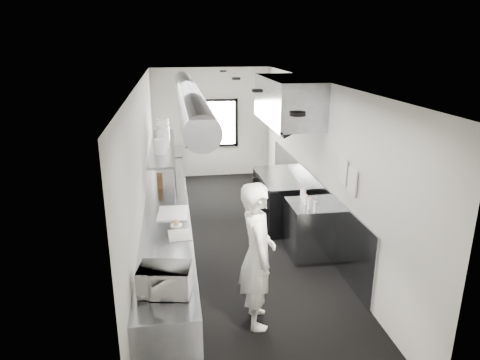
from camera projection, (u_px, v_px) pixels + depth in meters
name	position (u px, v px, depth m)	size (l,w,h in m)	color
floor	(234.00, 240.00, 7.79)	(3.00, 8.00, 0.01)	black
ceiling	(233.00, 82.00, 6.92)	(3.00, 8.00, 0.01)	beige
wall_back	(212.00, 123.00, 11.11)	(3.00, 0.02, 2.80)	beige
wall_front	(301.00, 298.00, 3.60)	(3.00, 0.02, 2.80)	beige
wall_left	(144.00, 170.00, 7.13)	(0.02, 8.00, 2.80)	beige
wall_right	(318.00, 162.00, 7.58)	(0.02, 8.00, 2.80)	beige
wall_cladding	(309.00, 201.00, 8.12)	(0.03, 5.50, 1.10)	gray
hvac_duct	(189.00, 96.00, 7.27)	(0.40, 0.40, 6.40)	#96989E
service_window	(212.00, 123.00, 11.08)	(1.36, 0.05, 1.25)	white
exhaust_hood	(287.00, 101.00, 7.87)	(0.81, 2.20, 0.88)	gray
prep_counter	(168.00, 233.00, 7.01)	(0.70, 6.00, 0.90)	gray
pass_shelf	(163.00, 147.00, 8.08)	(0.45, 3.00, 0.68)	gray
range	(281.00, 199.00, 8.46)	(0.88, 1.60, 0.94)	black
bottle_station	(308.00, 229.00, 7.16)	(0.65, 0.80, 0.90)	gray
far_work_table	(168.00, 169.00, 10.49)	(0.70, 1.20, 0.90)	gray
notice_sheet_a	(343.00, 171.00, 6.38)	(0.02, 0.28, 0.38)	silver
notice_sheet_b	(352.00, 181.00, 6.07)	(0.02, 0.28, 0.38)	silver
line_cook	(257.00, 255.00, 5.27)	(0.68, 0.45, 1.88)	white
microwave	(165.00, 280.00, 4.52)	(0.50, 0.38, 0.30)	white
deli_tub_a	(155.00, 275.00, 4.81)	(0.14, 0.14, 0.10)	silver
deli_tub_b	(149.00, 275.00, 4.81)	(0.15, 0.15, 0.11)	silver
newspaper	(180.00, 235.00, 5.90)	(0.30, 0.38, 0.01)	silver
small_plate	(176.00, 225.00, 6.20)	(0.17, 0.17, 0.01)	white
pastry	(176.00, 222.00, 6.19)	(0.09, 0.09, 0.09)	tan
cutting_board	(173.00, 213.00, 6.63)	(0.45, 0.60, 0.02)	silver
knife_block	(160.00, 181.00, 7.79)	(0.10, 0.22, 0.24)	#513B1C
plate_stack_a	(160.00, 146.00, 7.44)	(0.22, 0.22, 0.25)	white
plate_stack_b	(163.00, 140.00, 7.84)	(0.23, 0.23, 0.30)	white
plate_stack_c	(163.00, 134.00, 8.22)	(0.24, 0.24, 0.34)	white
plate_stack_d	(163.00, 128.00, 8.65)	(0.24, 0.24, 0.38)	white
squeeze_bottle_a	(315.00, 206.00, 6.69)	(0.06, 0.06, 0.18)	silver
squeeze_bottle_b	(309.00, 204.00, 6.80)	(0.06, 0.06, 0.17)	silver
squeeze_bottle_c	(306.00, 200.00, 6.98)	(0.06, 0.06, 0.17)	silver
squeeze_bottle_d	(304.00, 196.00, 7.11)	(0.06, 0.06, 0.19)	silver
squeeze_bottle_e	(302.00, 193.00, 7.24)	(0.06, 0.06, 0.18)	silver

